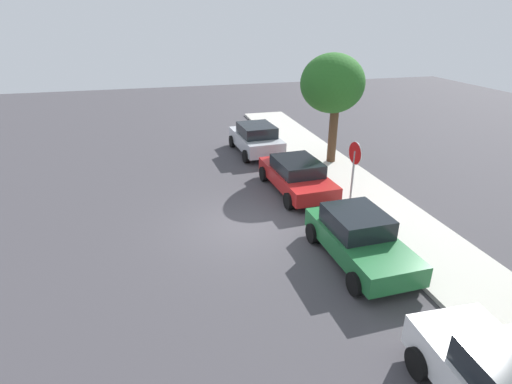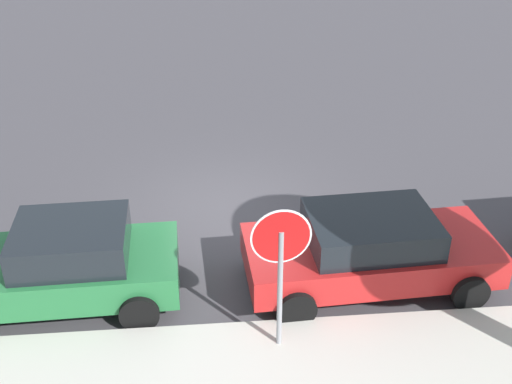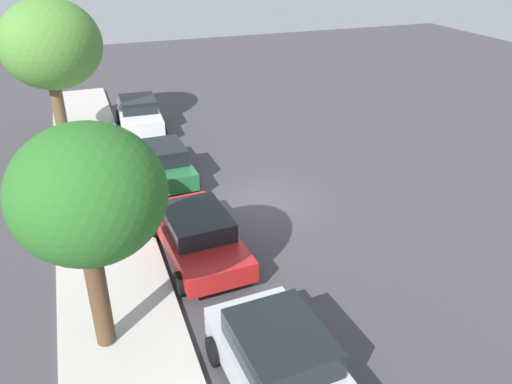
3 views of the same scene
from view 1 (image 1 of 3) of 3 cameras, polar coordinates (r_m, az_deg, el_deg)
ground_plane at (r=13.87m, az=-1.66°, el=-4.77°), size 60.00×60.00×0.00m
sidewalk_curb at (r=15.67m, az=16.99°, el=-2.04°), size 32.00×2.77×0.14m
stop_sign at (r=15.08m, az=13.84°, el=4.22°), size 0.87×0.08×2.51m
parked_car_red at (r=16.32m, az=5.82°, el=2.44°), size 4.39×2.23×1.37m
parked_car_green at (r=12.06m, az=14.50°, el=-6.35°), size 4.06×2.08×1.46m
parked_car_silver at (r=20.92m, az=0.00°, el=7.66°), size 4.01×2.27×1.54m
street_tree_near_corner at (r=19.06m, az=10.86°, el=14.86°), size 2.92×2.92×5.16m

